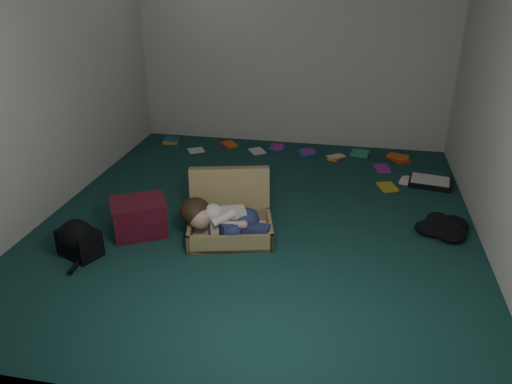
% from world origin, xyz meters
% --- Properties ---
extents(floor, '(4.50, 4.50, 0.00)m').
position_xyz_m(floor, '(0.00, 0.00, 0.00)').
color(floor, '#153D38').
rests_on(floor, ground).
extents(wall_back, '(4.50, 0.00, 4.50)m').
position_xyz_m(wall_back, '(0.00, 2.25, 1.30)').
color(wall_back, silver).
rests_on(wall_back, ground).
extents(wall_front, '(4.50, 0.00, 4.50)m').
position_xyz_m(wall_front, '(0.00, -2.25, 1.30)').
color(wall_front, silver).
rests_on(wall_front, ground).
extents(wall_left, '(0.00, 4.50, 4.50)m').
position_xyz_m(wall_left, '(-2.00, 0.00, 1.30)').
color(wall_left, silver).
rests_on(wall_left, ground).
extents(wall_right, '(0.00, 4.50, 4.50)m').
position_xyz_m(wall_right, '(2.00, 0.00, 1.30)').
color(wall_right, silver).
rests_on(wall_right, ground).
extents(suitcase, '(0.89, 0.87, 0.54)m').
position_xyz_m(suitcase, '(-0.22, -0.27, 0.16)').
color(suitcase, '#968353').
rests_on(suitcase, floor).
extents(person, '(0.82, 0.41, 0.34)m').
position_xyz_m(person, '(-0.22, -0.46, 0.21)').
color(person, silver).
rests_on(person, suitcase).
extents(maroon_bin, '(0.59, 0.56, 0.33)m').
position_xyz_m(maroon_bin, '(-1.00, -0.48, 0.16)').
color(maroon_bin, '#531020').
rests_on(maroon_bin, floor).
extents(backpack, '(0.52, 0.48, 0.25)m').
position_xyz_m(backpack, '(-1.35, -0.92, 0.13)').
color(backpack, black).
rests_on(backpack, floor).
extents(clothing_pile, '(0.52, 0.46, 0.14)m').
position_xyz_m(clothing_pile, '(1.66, 0.10, 0.07)').
color(clothing_pile, black).
rests_on(clothing_pile, floor).
extents(paper_tray, '(0.49, 0.40, 0.06)m').
position_xyz_m(paper_tray, '(1.70, 1.15, 0.03)').
color(paper_tray, black).
rests_on(paper_tray, floor).
extents(book_scatter, '(3.27, 1.26, 0.02)m').
position_xyz_m(book_scatter, '(0.26, 1.69, 0.01)').
color(book_scatter, gold).
rests_on(book_scatter, floor).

